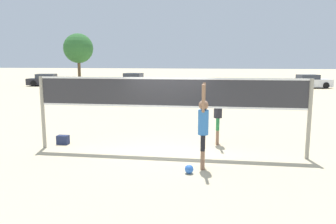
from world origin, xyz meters
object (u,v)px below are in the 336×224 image
at_px(volleyball_net, 168,99).
at_px(tree_left_cluster, 78,48).
at_px(player_spiker, 203,124).
at_px(parked_car_mid, 309,82).
at_px(parked_car_far, 48,80).
at_px(gear_bag, 63,140).
at_px(player_blocker, 218,110).
at_px(volleyball, 189,169).
at_px(parked_car_near, 135,81).

relative_size(volleyball_net, tree_left_cluster, 1.40).
bearing_deg(player_spiker, parked_car_mid, -19.70).
bearing_deg(volleyball_net, parked_car_far, 125.21).
xyz_separation_m(volleyball_net, gear_bag, (-3.75, 0.54, -1.56)).
bearing_deg(player_blocker, parked_car_mid, 159.15).
bearing_deg(player_blocker, player_spiker, -8.31).
xyz_separation_m(player_blocker, parked_car_mid, (9.32, 24.46, -0.58)).
bearing_deg(parked_car_mid, gear_bag, -131.51).
bearing_deg(volleyball, player_blocker, 77.10).
bearing_deg(parked_car_near, parked_car_far, -173.18).
height_order(gear_bag, parked_car_near, parked_car_near).
height_order(volleyball_net, player_spiker, volleyball_net).
xyz_separation_m(gear_bag, tree_left_cluster, (-11.22, 27.18, 4.06)).
bearing_deg(player_spiker, tree_left_cluster, 29.01).
relative_size(volleyball_net, volleyball, 36.74).
xyz_separation_m(volleyball_net, parked_car_near, (-7.45, 25.06, -1.06)).
distance_m(volleyball_net, gear_bag, 4.09).
bearing_deg(parked_car_mid, tree_left_cluster, 164.20).
height_order(volleyball, gear_bag, gear_bag).
height_order(volleyball, parked_car_near, parked_car_near).
relative_size(player_spiker, tree_left_cluster, 0.38).
relative_size(volleyball_net, parked_car_mid, 1.87).
distance_m(player_blocker, parked_car_far, 29.87).
bearing_deg(gear_bag, volleyball, -26.85).
bearing_deg(player_spiker, parked_car_far, 35.51).
height_order(player_spiker, parked_car_near, player_spiker).
relative_size(volleyball, parked_car_near, 0.05).
xyz_separation_m(player_blocker, gear_bag, (-5.27, -0.77, -1.05)).
height_order(volleyball, tree_left_cluster, tree_left_cluster).
bearing_deg(player_spiker, parked_car_near, 18.03).
xyz_separation_m(player_spiker, volleyball, (-0.32, -0.45, -1.10)).
distance_m(parked_car_near, parked_car_far, 9.86).
bearing_deg(gear_bag, parked_car_near, 98.58).
bearing_deg(parked_car_far, player_spiker, -64.61).
xyz_separation_m(parked_car_near, parked_car_mid, (18.29, 0.71, -0.02)).
height_order(player_spiker, parked_car_far, player_spiker).
xyz_separation_m(player_blocker, tree_left_cluster, (-16.49, 26.41, 3.01)).
xyz_separation_m(gear_bag, parked_car_far, (-13.54, 23.97, 0.45)).
height_order(volleyball_net, parked_car_far, volleyball_net).
bearing_deg(parked_car_near, player_blocker, -65.74).
bearing_deg(tree_left_cluster, parked_car_mid, -4.32).
relative_size(volleyball_net, player_spiker, 3.67).
height_order(parked_car_near, parked_car_mid, parked_car_near).
distance_m(parked_car_mid, parked_car_far, 28.16).
distance_m(player_blocker, tree_left_cluster, 31.28).
height_order(player_spiker, parked_car_mid, player_spiker).
height_order(parked_car_mid, parked_car_far, parked_car_mid).
relative_size(parked_car_mid, tree_left_cluster, 0.75).
xyz_separation_m(parked_car_far, tree_left_cluster, (2.32, 3.22, 3.61)).
bearing_deg(parked_car_far, gear_bag, -70.65).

